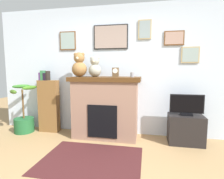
{
  "coord_description": "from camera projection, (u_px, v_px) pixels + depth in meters",
  "views": [
    {
      "loc": [
        0.62,
        -1.66,
        1.33
      ],
      "look_at": [
        -0.03,
        1.67,
        0.95
      ],
      "focal_mm": 28.56,
      "sensor_mm": 36.0,
      "label": 1
    }
  ],
  "objects": [
    {
      "name": "potted_plant",
      "position": [
        24.0,
        119.0,
        3.77
      ],
      "size": [
        0.58,
        0.55,
        1.01
      ],
      "color": "#1E592D",
      "rests_on": "ground_plane"
    },
    {
      "name": "teddy_bear_cream",
      "position": [
        95.0,
        68.0,
        3.41
      ],
      "size": [
        0.24,
        0.24,
        0.39
      ],
      "color": "#9F9E8E",
      "rests_on": "fireplace"
    },
    {
      "name": "teddy_bear_grey",
      "position": [
        79.0,
        66.0,
        3.47
      ],
      "size": [
        0.29,
        0.29,
        0.47
      ],
      "color": "olive",
      "rests_on": "fireplace"
    },
    {
      "name": "bookshelf",
      "position": [
        49.0,
        105.0,
        3.79
      ],
      "size": [
        0.43,
        0.16,
        1.31
      ],
      "color": "brown",
      "rests_on": "ground_plane"
    },
    {
      "name": "fireplace",
      "position": [
        106.0,
        107.0,
        3.48
      ],
      "size": [
        1.34,
        0.59,
        1.19
      ],
      "color": "#916B59",
      "rests_on": "ground_plane"
    },
    {
      "name": "candle_jar",
      "position": [
        132.0,
        75.0,
        3.29
      ],
      "size": [
        0.07,
        0.07,
        0.09
      ],
      "primitive_type": "cylinder",
      "color": "gray",
      "rests_on": "fireplace"
    },
    {
      "name": "mantel_clock",
      "position": [
        116.0,
        72.0,
        3.35
      ],
      "size": [
        0.12,
        0.09,
        0.18
      ],
      "color": "brown",
      "rests_on": "fireplace"
    },
    {
      "name": "area_rug",
      "position": [
        91.0,
        160.0,
        2.63
      ],
      "size": [
        1.47,
        1.11,
        0.01
      ],
      "primitive_type": "cube",
      "color": "#431C1D",
      "rests_on": "ground_plane"
    },
    {
      "name": "back_wall",
      "position": [
        117.0,
        71.0,
        3.69
      ],
      "size": [
        5.2,
        0.15,
        2.6
      ],
      "color": "silver",
      "rests_on": "ground_plane"
    },
    {
      "name": "television",
      "position": [
        187.0,
        105.0,
        3.15
      ],
      "size": [
        0.58,
        0.14,
        0.37
      ],
      "color": "black",
      "rests_on": "tv_stand"
    },
    {
      "name": "tv_stand",
      "position": [
        185.0,
        129.0,
        3.2
      ],
      "size": [
        0.6,
        0.4,
        0.52
      ],
      "primitive_type": "cube",
      "color": "black",
      "rests_on": "ground_plane"
    }
  ]
}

